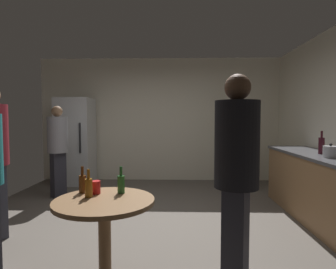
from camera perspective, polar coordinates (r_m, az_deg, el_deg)
name	(u,v)px	position (r m, az deg, el deg)	size (l,w,h in m)	color
ground_plane	(150,226)	(3.92, -3.70, -18.05)	(5.20, 5.20, 0.10)	#5B544C
wall_back	(161,120)	(6.28, -1.52, 3.03)	(5.32, 0.06, 2.70)	silver
refrigerator	(76,141)	(6.23, -18.22, -1.28)	(0.70, 0.68, 1.80)	silver
kitchen_counter	(316,185)	(4.44, 27.79, -9.12)	(0.64, 2.14, 0.90)	olive
kettle	(331,152)	(3.96, 30.13, -3.04)	(0.24, 0.17, 0.18)	#B2B2B7
wine_bottle_on_counter	(321,145)	(4.30, 28.68, -1.91)	(0.08, 0.08, 0.31)	#3F141E
foreground_table	(104,212)	(2.37, -12.78, -15.12)	(0.80, 0.80, 0.73)	olive
beer_bottle_amber	(89,187)	(2.41, -15.81, -10.21)	(0.06, 0.06, 0.23)	#8C5919
beer_bottle_brown	(82,183)	(2.57, -16.96, -9.41)	(0.06, 0.06, 0.23)	#593314
beer_bottle_green	(121,184)	(2.48, -9.50, -9.78)	(0.06, 0.06, 0.23)	#26662D
plastic_cup_red	(96,187)	(2.51, -14.46, -10.33)	(0.08, 0.08, 0.11)	red
person_in_gray_shirt	(58,144)	(5.24, -21.47, -1.86)	(0.48, 0.48, 1.59)	#2D2D38
person_in_black_shirt	(236,167)	(2.24, 13.72, -6.41)	(0.45, 0.45, 1.71)	#2D2D38
person_in_olive_shirt	(229,142)	(5.37, 12.22, -1.55)	(0.44, 0.44, 1.60)	#2D2D38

